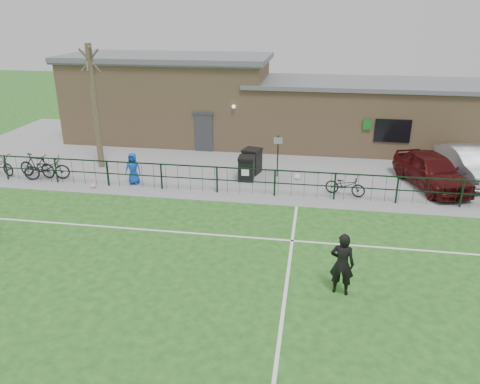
% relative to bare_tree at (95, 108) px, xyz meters
% --- Properties ---
extents(ground, '(90.00, 90.00, 0.00)m').
position_rel_bare_tree_xyz_m(ground, '(8.00, -10.50, -3.00)').
color(ground, '#1E5318').
rests_on(ground, ground).
extents(paving_strip, '(34.00, 13.00, 0.02)m').
position_rel_bare_tree_xyz_m(paving_strip, '(8.00, 3.00, -2.99)').
color(paving_strip, gray).
rests_on(paving_strip, ground).
extents(pitch_line_touch, '(28.00, 0.10, 0.01)m').
position_rel_bare_tree_xyz_m(pitch_line_touch, '(8.00, -2.70, -3.00)').
color(pitch_line_touch, white).
rests_on(pitch_line_touch, ground).
extents(pitch_line_mid, '(28.00, 0.10, 0.01)m').
position_rel_bare_tree_xyz_m(pitch_line_mid, '(8.00, -6.50, -3.00)').
color(pitch_line_mid, white).
rests_on(pitch_line_mid, ground).
extents(pitch_line_perp, '(0.10, 16.00, 0.01)m').
position_rel_bare_tree_xyz_m(pitch_line_perp, '(10.00, -10.50, -3.00)').
color(pitch_line_perp, white).
rests_on(pitch_line_perp, ground).
extents(perimeter_fence, '(28.00, 0.10, 1.20)m').
position_rel_bare_tree_xyz_m(perimeter_fence, '(8.00, -2.50, -2.40)').
color(perimeter_fence, black).
rests_on(perimeter_fence, ground).
extents(bare_tree, '(0.30, 0.30, 6.00)m').
position_rel_bare_tree_xyz_m(bare_tree, '(0.00, 0.00, 0.00)').
color(bare_tree, '#4C3F2E').
rests_on(bare_tree, ground).
extents(wheelie_bin_left, '(0.72, 0.81, 1.05)m').
position_rel_bare_tree_xyz_m(wheelie_bin_left, '(7.52, -0.74, -2.46)').
color(wheelie_bin_left, black).
rests_on(wheelie_bin_left, paving_strip).
extents(wheelie_bin_right, '(0.94, 1.01, 1.12)m').
position_rel_bare_tree_xyz_m(wheelie_bin_right, '(7.64, 0.27, -2.42)').
color(wheelie_bin_right, black).
rests_on(wheelie_bin_right, paving_strip).
extents(sign_post, '(0.06, 0.06, 2.00)m').
position_rel_bare_tree_xyz_m(sign_post, '(8.90, -0.03, -1.98)').
color(sign_post, black).
rests_on(sign_post, paving_strip).
extents(car_maroon, '(3.16, 4.90, 1.55)m').
position_rel_bare_tree_xyz_m(car_maroon, '(15.78, -0.28, -2.20)').
color(car_maroon, '#3F0B0C').
rests_on(car_maroon, paving_strip).
extents(car_silver, '(2.41, 4.73, 1.49)m').
position_rel_bare_tree_xyz_m(car_silver, '(17.71, 0.99, -2.24)').
color(car_silver, '#96979D').
rests_on(car_silver, paving_strip).
extents(bicycle_b, '(1.97, 0.78, 1.15)m').
position_rel_bare_tree_xyz_m(bicycle_b, '(-2.27, -1.99, -2.40)').
color(bicycle_b, black).
rests_on(bicycle_b, paving_strip).
extents(bicycle_c, '(2.18, 1.27, 1.08)m').
position_rel_bare_tree_xyz_m(bicycle_c, '(-1.65, -2.18, -2.44)').
color(bicycle_c, black).
rests_on(bicycle_c, paving_strip).
extents(bicycle_e, '(1.80, 1.04, 0.90)m').
position_rel_bare_tree_xyz_m(bicycle_e, '(11.97, -1.93, -2.53)').
color(bicycle_e, black).
rests_on(bicycle_e, paving_strip).
extents(spectator_child, '(0.73, 0.49, 1.45)m').
position_rel_bare_tree_xyz_m(spectator_child, '(2.53, -2.07, -2.25)').
color(spectator_child, blue).
rests_on(spectator_child, paving_strip).
extents(goalkeeper_kick, '(1.91, 2.81, 2.64)m').
position_rel_bare_tree_xyz_m(goalkeeper_kick, '(11.49, -9.39, -2.04)').
color(goalkeeper_kick, black).
rests_on(goalkeeper_kick, ground).
extents(ball_ground, '(0.24, 0.24, 0.24)m').
position_rel_bare_tree_xyz_m(ball_ground, '(0.93, -2.89, -2.88)').
color(ball_ground, silver).
rests_on(ball_ground, ground).
extents(clubhouse, '(24.25, 5.40, 4.96)m').
position_rel_bare_tree_xyz_m(clubhouse, '(7.12, 6.00, -0.78)').
color(clubhouse, tan).
rests_on(clubhouse, ground).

